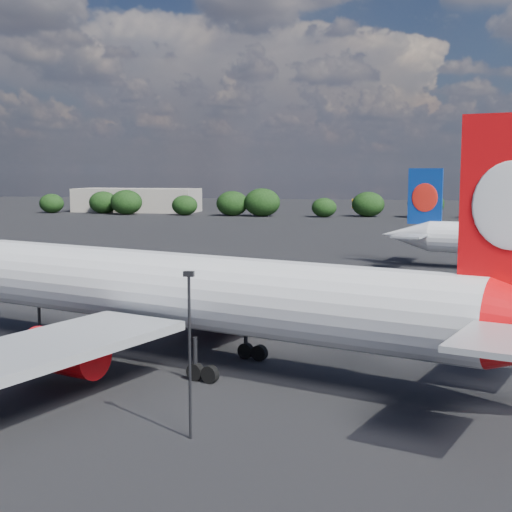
# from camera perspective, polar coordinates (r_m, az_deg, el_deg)

# --- Properties ---
(ground) EXTENTS (500.00, 500.00, 0.00)m
(ground) POSITION_cam_1_polar(r_m,az_deg,el_deg) (104.18, -3.01, -1.04)
(ground) COLOR black
(ground) RESTS_ON ground
(qantas_airliner) EXTENTS (52.57, 50.47, 17.57)m
(qantas_airliner) POSITION_cam_1_polar(r_m,az_deg,el_deg) (51.46, -3.08, -3.22)
(qantas_airliner) COLOR white
(qantas_airliner) RESTS_ON ground
(apron_lamp_post) EXTENTS (0.55, 0.30, 9.11)m
(apron_lamp_post) POSITION_cam_1_polar(r_m,az_deg,el_deg) (38.21, -5.34, -7.06)
(apron_lamp_post) COLOR black
(apron_lamp_post) RESTS_ON ground
(terminal_building) EXTENTS (42.00, 16.00, 8.00)m
(terminal_building) POSITION_cam_1_polar(r_m,az_deg,el_deg) (249.43, -9.50, 4.43)
(terminal_building) COLOR gray
(terminal_building) RESTS_ON ground
(highway_sign) EXTENTS (6.00, 0.30, 4.50)m
(highway_sign) POSITION_cam_1_polar(r_m,az_deg,el_deg) (220.51, 0.39, 3.99)
(highway_sign) COLOR #136321
(highway_sign) RESTS_ON ground
(billboard_yellow) EXTENTS (5.00, 0.30, 5.50)m
(billboard_yellow) POSITION_cam_1_polar(r_m,az_deg,el_deg) (222.31, 8.32, 4.13)
(billboard_yellow) COLOR orange
(billboard_yellow) RESTS_ON ground
(horizon_treeline) EXTENTS (200.93, 14.19, 9.23)m
(horizon_treeline) POSITION_cam_1_polar(r_m,az_deg,el_deg) (219.50, 7.42, 4.11)
(horizon_treeline) COLOR black
(horizon_treeline) RESTS_ON ground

